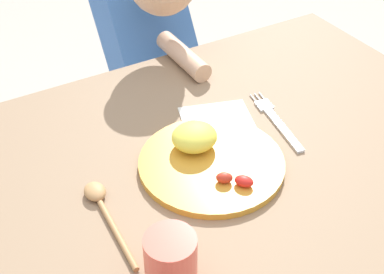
% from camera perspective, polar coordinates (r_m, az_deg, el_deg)
% --- Properties ---
extents(dining_table, '(1.25, 0.90, 0.67)m').
position_cam_1_polar(dining_table, '(1.02, 1.81, -7.46)').
color(dining_table, '#8F7255').
rests_on(dining_table, ground_plane).
extents(plate, '(0.28, 0.28, 0.06)m').
position_cam_1_polar(plate, '(1.01, 1.70, -2.17)').
color(plate, gold).
rests_on(plate, dining_table).
extents(fork, '(0.06, 0.22, 0.01)m').
position_cam_1_polar(fork, '(1.13, 9.06, 1.73)').
color(fork, silver).
rests_on(fork, dining_table).
extents(spoon, '(0.04, 0.21, 0.02)m').
position_cam_1_polar(spoon, '(0.94, -9.70, -7.14)').
color(spoon, '#B5834F').
rests_on(spoon, dining_table).
extents(drinking_cup, '(0.08, 0.08, 0.09)m').
position_cam_1_polar(drinking_cup, '(0.80, -2.31, -13.11)').
color(drinking_cup, '#F25C4A').
rests_on(drinking_cup, dining_table).
extents(person, '(0.22, 0.45, 0.93)m').
position_cam_1_polar(person, '(1.56, -4.61, 5.74)').
color(person, '#3C3D6D').
rests_on(person, ground_plane).
extents(napkin, '(0.17, 0.15, 0.00)m').
position_cam_1_polar(napkin, '(1.12, 2.65, 1.99)').
color(napkin, white).
rests_on(napkin, dining_table).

